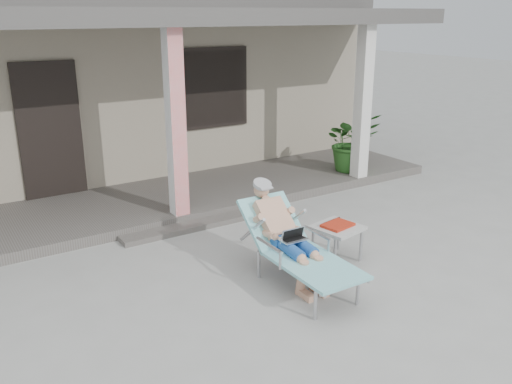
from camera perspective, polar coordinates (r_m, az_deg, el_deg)
ground at (r=6.32m, az=0.42°, el=-9.30°), size 60.00×60.00×0.00m
house at (r=11.67m, az=-17.57°, el=11.29°), size 10.40×5.40×3.30m
porch_deck at (r=8.76m, az=-10.34°, el=-1.01°), size 10.00×2.00×0.15m
porch_overhang at (r=8.23m, az=-11.30°, el=17.00°), size 10.00×2.30×2.85m
porch_step at (r=7.78m, az=-7.04°, el=-3.65°), size 2.00×0.30×0.07m
lounger at (r=6.06m, az=3.73°, el=-3.33°), size 0.69×1.76×1.13m
side_table at (r=6.76m, az=8.55°, el=-3.91°), size 0.61×0.61×0.47m
potted_palm at (r=10.09m, az=10.01°, el=5.28°), size 1.21×1.13×1.10m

